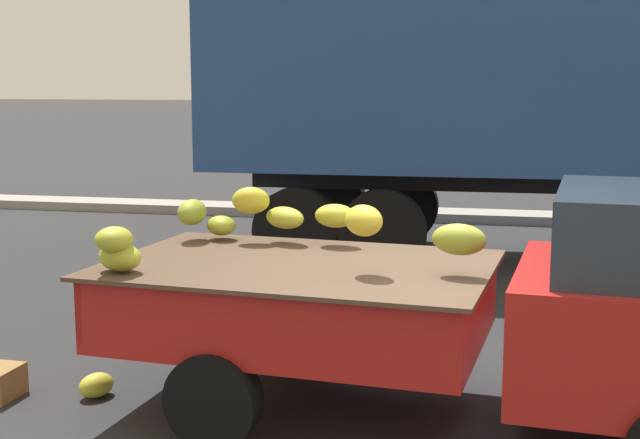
# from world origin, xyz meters

# --- Properties ---
(ground) EXTENTS (220.00, 220.00, 0.00)m
(ground) POSITION_xyz_m (0.00, 0.00, 0.00)
(ground) COLOR #28282B
(curb_strip) EXTENTS (80.00, 0.80, 0.16)m
(curb_strip) POSITION_xyz_m (0.00, 9.39, 0.08)
(curb_strip) COLOR gray
(curb_strip) RESTS_ON ground
(pickup_truck) EXTENTS (4.95, 2.28, 1.70)m
(pickup_truck) POSITION_xyz_m (0.62, 0.06, 0.88)
(pickup_truck) COLOR #B21E19
(pickup_truck) RESTS_ON ground
(fallen_banana_bunch_near_tailgate) EXTENTS (0.31, 0.35, 0.19)m
(fallen_banana_bunch_near_tailgate) POSITION_xyz_m (-2.83, 0.11, 0.09)
(fallen_banana_bunch_near_tailgate) COLOR gold
(fallen_banana_bunch_near_tailgate) RESTS_ON ground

